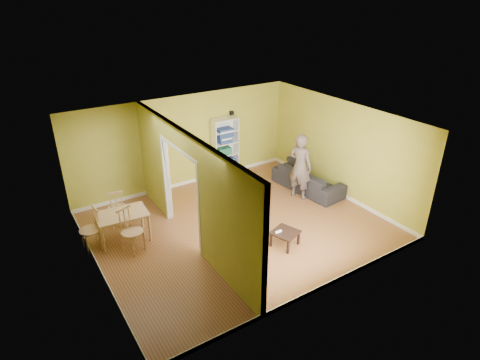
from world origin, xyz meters
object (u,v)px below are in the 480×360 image
Objects in this scene: chair_left at (90,229)px; dining_table at (122,216)px; person at (301,161)px; bookshelf at (224,148)px; chair_near at (132,231)px; coffee_table at (285,234)px; sofa at (308,176)px; chair_far at (117,207)px.

dining_table is at bearing 81.27° from chair_left.
bookshelf is at bearing 4.99° from person.
person is at bearing -24.61° from chair_near.
chair_left reaches higher than coffee_table.
dining_table is at bearing -154.89° from bookshelf.
chair_near is (-2.88, 1.59, 0.21)m from coffee_table.
person is 2.15× the size of chair_left.
sofa is 4.01× the size of coffee_table.
chair_left is 0.99m from chair_far.
chair_far reaches higher than dining_table.
chair_near is at bearing -86.35° from dining_table.
person is at bearing 42.81° from coffee_table.
coffee_table is at bearing 146.07° from chair_far.
bookshelf is 4.25m from chair_near.
sofa is 2.87m from coffee_table.
chair_far is at bearing 83.77° from dining_table.
chair_far is (0.04, 1.19, -0.01)m from chair_near.
person reaches higher than chair_left.
person is 5.41m from chair_left.
coffee_table is 0.48× the size of dining_table.
chair_near is at bearing 151.03° from coffee_table.
person is 2.45m from bookshelf.
sofa reaches higher than coffee_table.
person reaches higher than chair_far.
dining_table is 1.09× the size of chair_far.
chair_far is (-5.07, 0.98, 0.09)m from sofa.
bookshelf reaches higher than chair_near.
chair_left is at bearing 64.35° from person.
bookshelf is at bearing 7.04° from chair_near.
coffee_table is 0.54× the size of chair_left.
bookshelf is 3.73m from chair_far.
sofa is 1.95× the size of dining_table.
sofa is 5.17m from chair_far.
chair_near reaches higher than chair_far.
bookshelf reaches higher than dining_table.
chair_far is at bearing 63.38° from chair_near.
chair_left is (-4.33, -1.66, -0.42)m from bookshelf.
sofa is at bearing -53.08° from bookshelf.
sofa is 2.13× the size of chair_far.
sofa is at bearing 38.98° from coffee_table.
person reaches higher than chair_near.
chair_far reaches higher than sofa.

